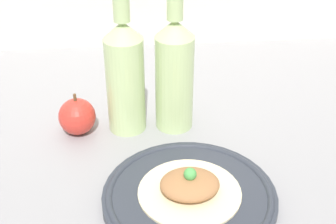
% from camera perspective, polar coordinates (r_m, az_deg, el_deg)
% --- Properties ---
extents(ground_plane, '(1.80, 1.10, 0.04)m').
position_cam_1_polar(ground_plane, '(0.89, -2.54, -6.68)').
color(ground_plane, gray).
extents(plate, '(0.29, 0.29, 0.02)m').
position_cam_1_polar(plate, '(0.78, 2.63, -10.21)').
color(plate, '#2D333D').
rests_on(plate, ground_plane).
extents(plated_food, '(0.17, 0.17, 0.05)m').
position_cam_1_polar(plated_food, '(0.77, 2.66, -9.07)').
color(plated_food, beige).
rests_on(plated_food, plate).
extents(cider_bottle_left, '(0.08, 0.08, 0.30)m').
position_cam_1_polar(cider_bottle_left, '(0.91, -5.27, 4.64)').
color(cider_bottle_left, '#B7D18E').
rests_on(cider_bottle_left, ground_plane).
extents(cider_bottle_right, '(0.08, 0.08, 0.30)m').
position_cam_1_polar(cider_bottle_right, '(0.91, 0.79, 4.91)').
color(cider_bottle_right, '#B7D18E').
rests_on(cider_bottle_right, ground_plane).
extents(apple, '(0.07, 0.07, 0.09)m').
position_cam_1_polar(apple, '(0.95, -11.02, -0.54)').
color(apple, red).
rests_on(apple, ground_plane).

